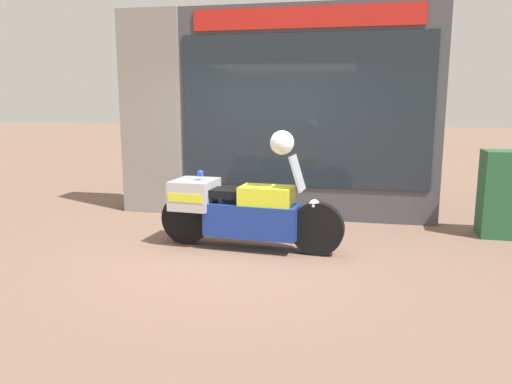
{
  "coord_description": "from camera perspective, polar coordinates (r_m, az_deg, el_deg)",
  "views": [
    {
      "loc": [
        1.44,
        -6.07,
        1.95
      ],
      "look_at": [
        0.0,
        0.57,
        0.66
      ],
      "focal_mm": 35.0,
      "sensor_mm": 36.0,
      "label": 1
    }
  ],
  "objects": [
    {
      "name": "ground_plane",
      "position": [
        6.54,
        -1.1,
        -6.64
      ],
      "size": [
        60.0,
        60.0,
        0.0
      ],
      "primitive_type": "plane",
      "color": "#7A5B4C"
    },
    {
      "name": "shop_building",
      "position": [
        8.29,
        -0.85,
        8.95
      ],
      "size": [
        5.22,
        0.55,
        3.38
      ],
      "color": "#424247",
      "rests_on": "ground"
    },
    {
      "name": "window_display",
      "position": [
        8.29,
        5.22,
        0.53
      ],
      "size": [
        3.7,
        0.3,
        2.09
      ],
      "color": "slate",
      "rests_on": "ground"
    },
    {
      "name": "paramedic_motorcycle",
      "position": [
        6.51,
        -2.02,
        -2.04
      ],
      "size": [
        2.46,
        0.67,
        1.25
      ],
      "rotation": [
        0.0,
        0.0,
        -0.08
      ],
      "color": "black",
      "rests_on": "ground"
    },
    {
      "name": "white_helmet",
      "position": [
        6.21,
        3.0,
        5.66
      ],
      "size": [
        0.3,
        0.3,
        0.3
      ],
      "primitive_type": "sphere",
      "color": "white",
      "rests_on": "paramedic_motorcycle"
    }
  ]
}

